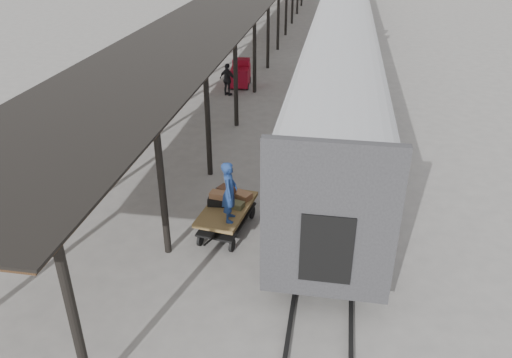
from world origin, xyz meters
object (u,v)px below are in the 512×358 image
Objects in this scene: luggage_tug at (241,74)px; pedestrian at (228,80)px; baggage_cart at (227,213)px; porter at (229,192)px.

pedestrian reaches higher than luggage_tug.
baggage_cart is 14.86m from luggage_tug.
baggage_cart is 1.46× the size of pedestrian.
porter is at bearing -84.45° from luggage_tug.
pedestrian is (-2.81, 12.91, 0.22)m from baggage_cart.
pedestrian is at bearing 110.34° from baggage_cart.
porter is 13.93m from pedestrian.
baggage_cart is 1.33m from porter.
luggage_tug is 15.58m from porter.
baggage_cart is at bearing 126.32° from pedestrian.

